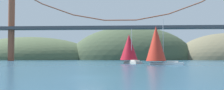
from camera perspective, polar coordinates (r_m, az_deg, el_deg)
The scene contains 6 objects.
ground_plane at distance 24.62m, azimuth -4.54°, elevation -6.70°, with size 360.00×360.00×0.00m, color navy.
headland_center at distance 159.34m, azimuth 3.97°, elevation -3.08°, with size 72.08×44.00×38.52m, color #425138.
headland_left at distance 169.69m, azimuth -16.76°, elevation -2.94°, with size 81.43×44.00×26.92m, color #4C5B3D.
suspension_bridge at distance 120.13m, azimuth 1.75°, elevation 4.02°, with size 133.73×6.00×33.15m.
sailboat_crimson_sail at distance 72.98m, azimuth 3.59°, elevation -0.62°, with size 6.60×8.41×9.16m.
sailboat_scarlet_sail at distance 62.24m, azimuth 9.28°, elevation 0.07°, with size 8.79×5.50×10.21m.
Camera 1 is at (3.38, -24.32, 1.84)m, focal length 43.96 mm.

